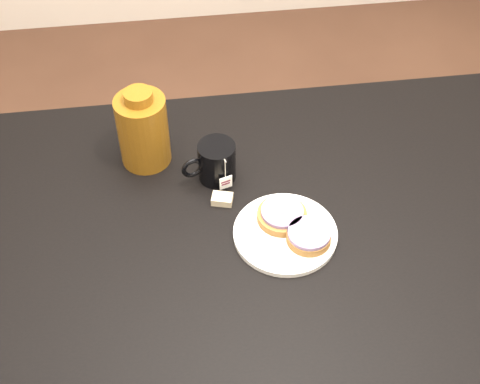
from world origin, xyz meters
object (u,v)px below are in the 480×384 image
at_px(plate, 285,233).
at_px(mug, 216,162).
at_px(teabag_pouch, 222,199).
at_px(bagel_package, 143,129).
at_px(bagel_back, 282,215).
at_px(table, 284,248).
at_px(bagel_front, 309,236).

relative_size(plate, mug, 1.62).
distance_m(teabag_pouch, bagel_package, 0.24).
bearing_deg(bagel_back, plate, -88.08).
relative_size(plate, teabag_pouch, 4.88).
bearing_deg(mug, plate, -74.31).
bearing_deg(table, bagel_back, 142.86).
distance_m(bagel_front, bagel_package, 0.45).
distance_m(bagel_back, bagel_front, 0.08).
height_order(table, plate, plate).
height_order(plate, bagel_front, bagel_front).
height_order(bagel_back, bagel_front, same).
xyz_separation_m(plate, teabag_pouch, (-0.12, 0.11, 0.00)).
xyz_separation_m(mug, teabag_pouch, (0.00, -0.08, -0.04)).
relative_size(table, plate, 6.38).
relative_size(plate, bagel_package, 1.12).
height_order(plate, teabag_pouch, teabag_pouch).
height_order(teabag_pouch, bagel_package, bagel_package).
relative_size(table, bagel_front, 10.73).
xyz_separation_m(plate, bagel_package, (-0.28, 0.27, 0.08)).
height_order(plate, bagel_package, bagel_package).
bearing_deg(mug, bagel_back, -68.72).
height_order(bagel_front, teabag_pouch, bagel_front).
xyz_separation_m(bagel_front, mug, (-0.17, 0.22, 0.02)).
distance_m(table, bagel_front, 0.13).
distance_m(plate, bagel_package, 0.40).
relative_size(table, teabag_pouch, 31.11).
distance_m(mug, bagel_package, 0.18).
bearing_deg(teabag_pouch, bagel_package, 134.91).
bearing_deg(bagel_package, plate, -44.14).
distance_m(bagel_front, mug, 0.28).
height_order(table, bagel_back, bagel_back).
height_order(mug, bagel_package, bagel_package).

